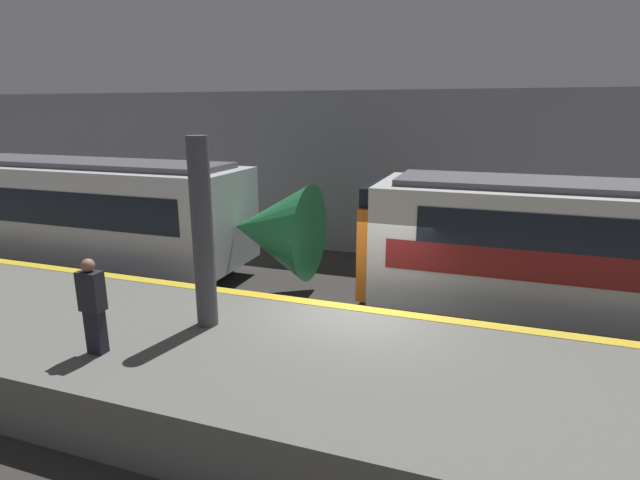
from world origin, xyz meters
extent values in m
plane|color=#33302D|center=(0.00, 0.00, 0.00)|extent=(120.00, 120.00, 0.00)
cube|color=slate|center=(0.00, -2.23, 0.52)|extent=(40.00, 4.46, 1.04)
cube|color=gold|center=(0.00, -0.15, 1.05)|extent=(40.00, 0.30, 0.01)
cube|color=gray|center=(0.00, 7.21, 2.75)|extent=(50.00, 0.15, 5.49)
cylinder|color=#47474C|center=(-2.44, -1.78, 2.76)|extent=(0.38, 0.38, 3.43)
cone|color=#238447|center=(-3.13, 2.63, 1.78)|extent=(2.20, 2.56, 2.56)
sphere|color=#F2EFCC|center=(-2.18, 2.63, 1.38)|extent=(0.20, 0.20, 0.20)
cube|color=orange|center=(-0.30, 2.63, 1.70)|extent=(0.25, 2.85, 2.15)
cube|color=black|center=(-0.30, 2.63, 2.78)|extent=(0.25, 2.56, 0.86)
sphere|color=#EA4C42|center=(-0.45, 1.98, 1.32)|extent=(0.18, 0.18, 0.18)
sphere|color=#EA4C42|center=(-0.45, 3.29, 1.32)|extent=(0.18, 0.18, 0.18)
cube|color=black|center=(-3.54, -3.35, 1.41)|extent=(0.28, 0.20, 0.74)
cube|color=#232328|center=(-3.54, -3.35, 2.11)|extent=(0.38, 0.24, 0.65)
sphere|color=#9E7051|center=(-3.54, -3.35, 2.54)|extent=(0.21, 0.21, 0.21)
camera|label=1|loc=(2.34, -9.17, 4.91)|focal=28.00mm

